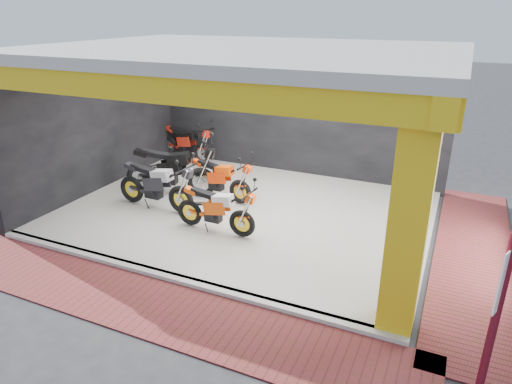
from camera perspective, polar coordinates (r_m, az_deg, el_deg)
ground at (r=8.96m, az=-6.87°, el=-7.63°), size 80.00×80.00×0.00m
showroom_floor at (r=10.50m, az=-1.29°, el=-2.54°), size 8.00×6.00×0.10m
showroom_ceiling at (r=9.59m, az=-1.48°, el=17.15°), size 8.40×6.40×0.20m
back_wall at (r=12.70m, az=4.78°, el=9.81°), size 8.20×0.20×3.50m
left_wall at (r=12.22m, az=-19.17°, el=8.20°), size 0.20×6.20×3.50m
corner_column at (r=6.44m, az=18.55°, el=-3.53°), size 0.50×0.50×3.50m
header_beam_front at (r=7.07m, az=-12.34°, el=12.53°), size 8.40×0.30×0.40m
header_beam_right at (r=8.68m, az=23.75°, el=12.89°), size 0.30×6.40×0.40m
floor_kerb at (r=8.21m, az=-10.59°, el=-10.46°), size 8.00×0.20×0.10m
paver_front at (r=7.72m, az=-13.91°, el=-13.39°), size 9.00×1.40×0.03m
paver_right at (r=9.68m, az=25.53°, el=-7.34°), size 1.40×7.00×0.03m
signpost at (r=5.76m, az=27.72°, el=-13.86°), size 0.13×0.31×2.31m
moto_hero at (r=9.02m, az=-1.78°, el=-2.37°), size 1.93×0.75×1.17m
moto_row_a at (r=10.18m, az=-9.46°, el=0.71°), size 2.20×0.88×1.33m
moto_row_b at (r=11.04m, az=-6.93°, el=2.99°), size 2.58×1.44×1.49m
moto_row_c at (r=10.60m, az=-2.00°, el=1.48°), size 2.02×0.93×1.20m
moto_row_d at (r=13.50m, az=-6.84°, el=6.01°), size 2.19×1.20×1.27m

